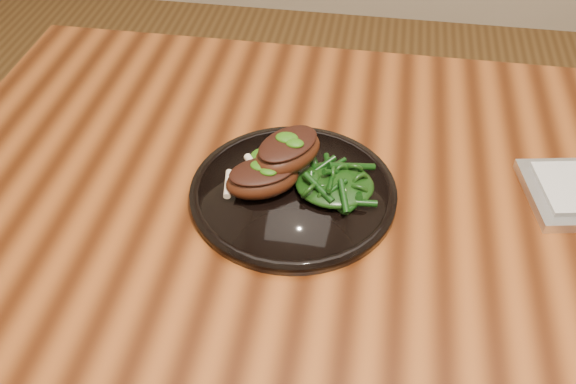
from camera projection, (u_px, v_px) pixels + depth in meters
The scene contains 6 objects.
desk at pixel (472, 254), 0.92m from camera, with size 1.60×0.80×0.75m.
plate at pixel (293, 192), 0.88m from camera, with size 0.28×0.28×0.02m.
lamb_chop_front at pixel (262, 178), 0.86m from camera, with size 0.12×0.10×0.05m.
lamb_chop_back at pixel (287, 151), 0.87m from camera, with size 0.12×0.13×0.05m.
herb_smear at pixel (276, 157), 0.92m from camera, with size 0.07×0.05×0.00m, color #174707.
greens_heap at pixel (335, 181), 0.86m from camera, with size 0.11×0.10×0.04m.
Camera 1 is at (-0.16, -0.65, 1.36)m, focal length 40.00 mm.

